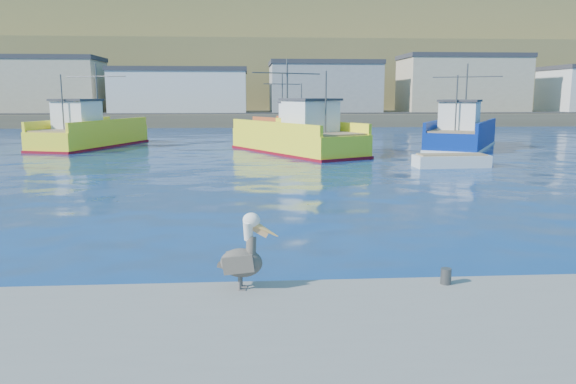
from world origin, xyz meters
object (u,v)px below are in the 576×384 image
object	(u,v)px
skiff_mid	(451,162)
trawler_blue	(461,135)
trawler_yellow_a	(89,134)
trawler_yellow_b	(298,138)
boat_orange	(288,125)
pelican	(244,256)

from	to	relation	value
skiff_mid	trawler_blue	bearing A→B (deg)	66.75
trawler_blue	skiff_mid	xyz separation A→B (m)	(-4.90, -11.41, -0.73)
trawler_blue	skiff_mid	distance (m)	12.44
trawler_yellow_a	skiff_mid	bearing A→B (deg)	-30.65
trawler_yellow_a	trawler_blue	distance (m)	28.74
trawler_yellow_a	trawler_yellow_b	world-z (taller)	trawler_yellow_b
trawler_yellow_a	boat_orange	xyz separation A→B (m)	(16.36, 11.71, -0.01)
skiff_mid	pelican	xyz separation A→B (m)	(-11.45, -20.74, 0.82)
boat_orange	pelican	distance (m)	46.69
trawler_yellow_a	skiff_mid	xyz separation A→B (m)	(23.72, -14.05, -0.75)
trawler_yellow_a	trawler_blue	bearing A→B (deg)	-5.29
trawler_blue	boat_orange	size ratio (longest dim) A/B	1.28
trawler_yellow_b	boat_orange	distance (m)	17.51
trawler_yellow_b	boat_orange	bearing A→B (deg)	88.20
boat_orange	pelican	size ratio (longest dim) A/B	6.24
trawler_yellow_b	boat_orange	world-z (taller)	trawler_yellow_b
boat_orange	trawler_yellow_a	bearing A→B (deg)	-144.40
skiff_mid	boat_orange	bearing A→B (deg)	105.93
skiff_mid	pelican	size ratio (longest dim) A/B	2.97
pelican	trawler_yellow_b	bearing A→B (deg)	83.03
trawler_yellow_b	pelican	world-z (taller)	trawler_yellow_b
trawler_yellow_b	skiff_mid	world-z (taller)	trawler_yellow_b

